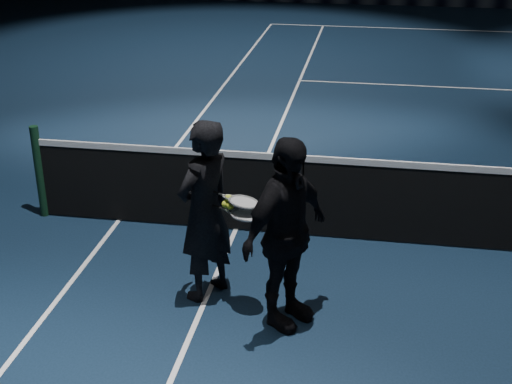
% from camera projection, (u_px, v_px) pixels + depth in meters
% --- Properties ---
extents(net_post_left, '(0.10, 0.10, 1.10)m').
position_uv_depth(net_post_left, '(39.00, 172.00, 8.17)').
color(net_post_left, black).
rests_on(net_post_left, floor).
extents(player_a, '(0.68, 0.76, 1.75)m').
position_uv_depth(player_a, '(205.00, 211.00, 6.47)').
color(player_a, black).
rests_on(player_a, floor).
extents(player_b, '(0.91, 1.09, 1.75)m').
position_uv_depth(player_b, '(286.00, 234.00, 6.06)').
color(player_b, black).
rests_on(player_b, floor).
extents(racket_lower, '(0.71, 0.46, 0.03)m').
position_uv_depth(racket_lower, '(246.00, 215.00, 6.22)').
color(racket_lower, black).
rests_on(racket_lower, player_a).
extents(racket_upper, '(0.71, 0.42, 0.10)m').
position_uv_depth(racket_upper, '(244.00, 202.00, 6.24)').
color(racket_upper, black).
rests_on(racket_upper, player_b).
extents(tennis_balls, '(0.12, 0.10, 0.12)m').
position_uv_depth(tennis_balls, '(228.00, 203.00, 6.29)').
color(tennis_balls, '#BECD2B').
rests_on(tennis_balls, racket_upper).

